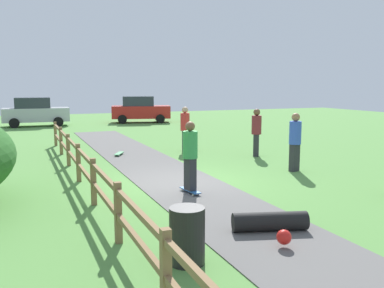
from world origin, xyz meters
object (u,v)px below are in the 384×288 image
parked_car_red (140,109)px  skateboard_loose (119,153)px  skater_riding (190,153)px  bystander_red (185,127)px  trash_bin (187,236)px  bystander_maroon (256,130)px  parked_car_silver (35,112)px  skater_fallen (271,223)px  bystander_blue (295,139)px

parked_car_red → skateboard_loose: bearing=-108.9°
skater_riding → bystander_red: (2.43, 6.50, -0.01)m
trash_bin → skater_riding: bearing=67.1°
skateboard_loose → bystander_maroon: (4.91, -2.17, 0.94)m
bystander_maroon → parked_car_silver: parked_car_silver is taller
skater_riding → skater_fallen: bearing=-84.3°
bystander_red → parked_car_silver: bearing=111.1°
skater_fallen → parked_car_silver: (-3.22, 23.52, 0.76)m
skater_fallen → skateboard_loose: bearing=94.1°
skater_fallen → parked_car_silver: size_ratio=0.35×
trash_bin → parked_car_red: bearing=76.1°
skater_riding → bystander_blue: bystander_blue is taller
trash_bin → bystander_blue: (5.83, 5.24, 0.60)m
skater_fallen → parked_car_silver: 23.75m
trash_bin → bystander_red: bystander_red is taller
skater_fallen → skateboard_loose: size_ratio=1.84×
bystander_blue → bystander_maroon: (0.35, 2.94, -0.02)m
bystander_red → bystander_maroon: 3.05m
skater_riding → bystander_red: bearing=69.5°
skater_riding → bystander_maroon: 6.24m
bystander_red → bystander_maroon: bearing=-46.4°
bystander_maroon → parked_car_silver: bearing=114.9°
skateboard_loose → parked_car_silver: parked_car_silver is taller
parked_car_silver → trash_bin: bearing=-87.0°
bystander_blue → parked_car_silver: size_ratio=0.44×
trash_bin → bystander_maroon: 10.27m
skater_riding → skateboard_loose: (-0.38, 6.46, -0.96)m
bystander_maroon → skater_riding: bearing=-136.6°
trash_bin → skater_fallen: size_ratio=0.61×
bystander_red → parked_car_red: (1.92, 13.79, -0.08)m
skater_riding → bystander_blue: (4.18, 1.34, -0.00)m
skater_fallen → bystander_red: bystander_red is taller
bystander_blue → skateboard_loose: bearing=131.7°
trash_bin → bystander_blue: bystander_blue is taller
trash_bin → parked_car_red: parked_car_red is taller
trash_bin → parked_car_silver: 24.21m
skater_riding → bystander_maroon: bearing=43.4°
parked_car_red → parked_car_silver: same height
skateboard_loose → bystander_blue: bystander_blue is taller
bystander_red → parked_car_silver: parked_car_silver is taller
skateboard_loose → parked_car_red: (4.73, 13.83, 0.87)m
skater_riding → skater_fallen: (0.32, -3.24, -0.85)m
skateboard_loose → bystander_red: size_ratio=0.43×
bystander_maroon → parked_car_silver: (-7.43, 15.99, -0.07)m
bystander_blue → bystander_maroon: 2.96m
trash_bin → bystander_red: 11.18m
skater_fallen → parked_car_red: 23.88m
skater_riding → bystander_maroon: size_ratio=1.00×
bystander_red → parked_car_red: size_ratio=0.41×
bystander_maroon → parked_car_red: (-0.19, 16.00, -0.07)m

